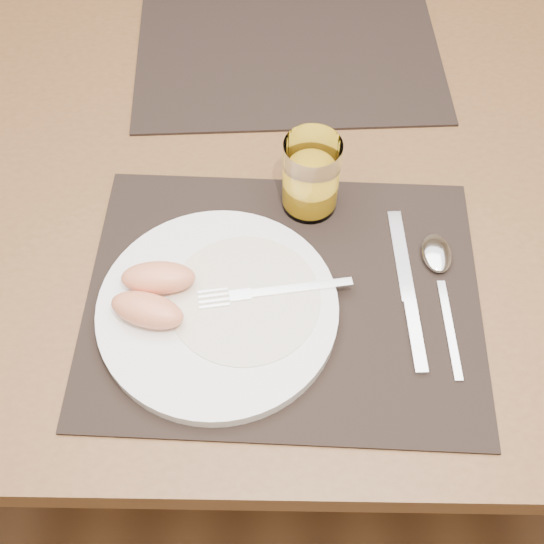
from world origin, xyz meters
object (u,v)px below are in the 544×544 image
at_px(table, 282,196).
at_px(placemat_far, 288,47).
at_px(fork, 262,293).
at_px(juice_glass, 311,179).
at_px(plate, 218,310).
at_px(knife, 409,301).
at_px(placemat_near, 283,296).
at_px(spoon, 438,264).

distance_m(table, placemat_far, 0.24).
xyz_separation_m(table, fork, (-0.02, -0.23, 0.11)).
relative_size(fork, juice_glass, 1.68).
distance_m(table, plate, 0.27).
bearing_deg(table, juice_glass, -68.20).
distance_m(table, juice_glass, 0.16).
distance_m(fork, juice_glass, 0.16).
bearing_deg(juice_glass, fork, -111.19).
height_order(plate, knife, plate).
height_order(placemat_far, juice_glass, juice_glass).
bearing_deg(fork, table, 84.29).
distance_m(placemat_near, plate, 0.08).
height_order(plate, juice_glass, juice_glass).
bearing_deg(placemat_far, plate, -99.53).
distance_m(placemat_near, spoon, 0.19).
xyz_separation_m(table, spoon, (0.18, -0.18, 0.09)).
xyz_separation_m(placemat_near, knife, (0.14, -0.01, 0.00)).
relative_size(placemat_far, fork, 2.57).
height_order(placemat_far, spoon, spoon).
bearing_deg(fork, plate, -161.18).
distance_m(fork, spoon, 0.21).
bearing_deg(spoon, placemat_far, 114.03).
xyz_separation_m(placemat_near, placemat_far, (0.00, 0.44, 0.00)).
bearing_deg(table, plate, -106.38).
height_order(placemat_far, fork, fork).
bearing_deg(table, knife, -57.41).
xyz_separation_m(placemat_far, plate, (-0.08, -0.46, 0.01)).
xyz_separation_m(fork, knife, (0.17, 0.00, -0.02)).
relative_size(table, placemat_near, 3.11).
bearing_deg(plate, juice_glass, 56.91).
height_order(spoon, juice_glass, juice_glass).
xyz_separation_m(table, knife, (0.14, -0.23, 0.09)).
height_order(table, placemat_near, placemat_near).
height_order(placemat_far, knife, knife).
height_order(placemat_near, placemat_far, same).
xyz_separation_m(fork, juice_glass, (0.06, 0.14, 0.03)).
height_order(placemat_near, fork, fork).
bearing_deg(placemat_far, juice_glass, -84.88).
bearing_deg(placemat_far, table, -91.59).
height_order(placemat_near, plate, plate).
distance_m(table, placemat_near, 0.24).
bearing_deg(knife, plate, -175.33).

